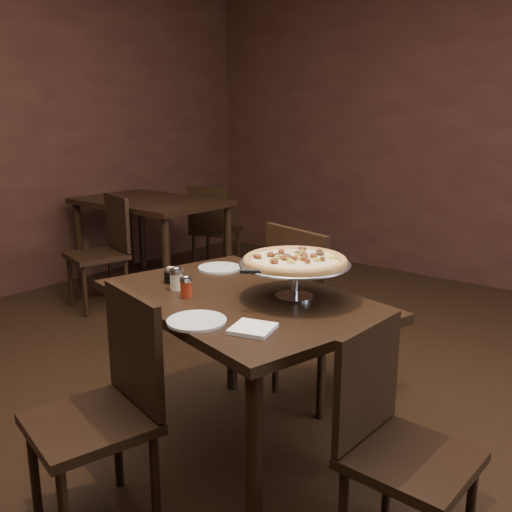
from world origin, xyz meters
The scene contains 16 objects.
room centered at (0.06, 0.03, 1.40)m, with size 6.04×7.04×2.84m.
dining_table centered at (0.07, 0.10, 0.65)m, with size 1.36×1.06×0.75m.
background_table centered at (-2.20, 1.58, 0.69)m, with size 1.27×0.85×0.79m.
pizza_stand centered at (0.26, 0.23, 0.91)m, with size 0.47×0.47×0.19m.
parmesan_shaker centered at (-0.21, 0.00, 0.80)m, with size 0.06×0.06×0.11m.
pepper_flake_shaker centered at (-0.10, -0.05, 0.80)m, with size 0.05×0.05×0.09m.
packet_caddy centered at (-0.30, 0.07, 0.78)m, with size 0.09×0.09×0.07m.
napkin_stack centered at (0.37, -0.18, 0.76)m, with size 0.14×0.14×0.02m, color white.
plate_left centered at (-0.30, 0.37, 0.76)m, with size 0.21×0.21×0.01m, color silver.
plate_near centered at (0.15, -0.24, 0.76)m, with size 0.22×0.22×0.01m, color silver.
serving_spatula centered at (0.23, 0.01, 0.91)m, with size 0.16×0.16×0.02m.
chair_far centered at (0.04, 0.73, 0.52)m, with size 0.54×0.54×0.96m.
chair_near centered at (-0.03, -0.53, 0.48)m, with size 0.50×0.50×0.88m.
chair_side centered at (0.87, -0.04, 0.45)m, with size 0.40×0.40×0.83m.
bg_chair_far centered at (-2.10, 2.26, 0.47)m, with size 0.51×0.51×0.86m.
bg_chair_near centered at (-2.12, 1.02, 0.49)m, with size 0.51×0.51×0.89m.
Camera 1 is at (1.58, -1.66, 1.50)m, focal length 40.00 mm.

